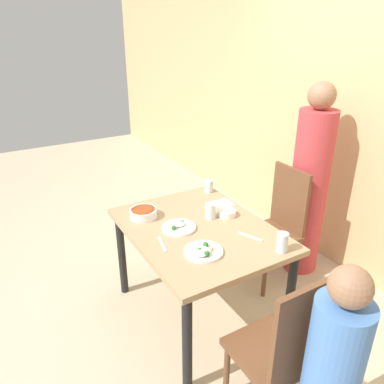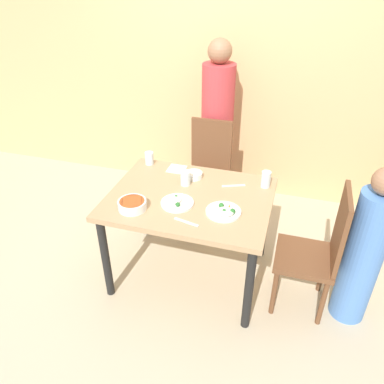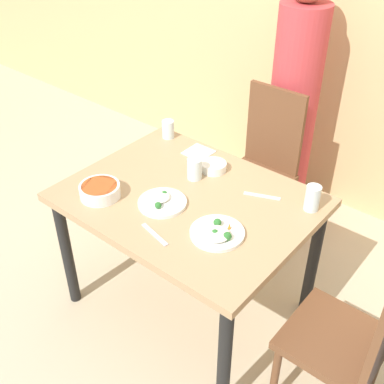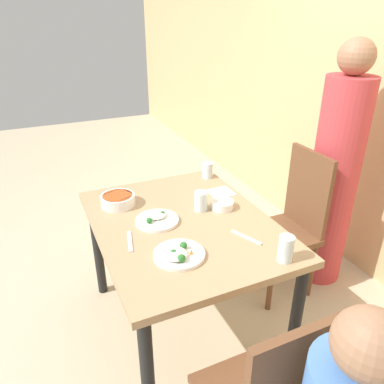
{
  "view_description": "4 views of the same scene",
  "coord_description": "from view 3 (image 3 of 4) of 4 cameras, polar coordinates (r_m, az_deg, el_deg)",
  "views": [
    {
      "loc": [
        1.91,
        -1.17,
        2.04
      ],
      "look_at": [
        -0.12,
        0.01,
        0.97
      ],
      "focal_mm": 35.0,
      "sensor_mm": 36.0,
      "label": 1
    },
    {
      "loc": [
        0.67,
        -2.18,
        2.22
      ],
      "look_at": [
        0.03,
        -0.06,
        0.83
      ],
      "focal_mm": 35.0,
      "sensor_mm": 36.0,
      "label": 2
    },
    {
      "loc": [
        1.21,
        -1.44,
        2.12
      ],
      "look_at": [
        -0.0,
        0.03,
        0.76
      ],
      "focal_mm": 45.0,
      "sensor_mm": 36.0,
      "label": 3
    },
    {
      "loc": [
        1.6,
        -0.67,
        1.79
      ],
      "look_at": [
        -0.1,
        0.1,
        0.86
      ],
      "focal_mm": 35.0,
      "sensor_mm": 36.0,
      "label": 4
    }
  ],
  "objects": [
    {
      "name": "person_adult",
      "position": [
        3.17,
        11.83,
        9.44
      ],
      "size": [
        0.3,
        0.3,
        1.64
      ],
      "color": "#C63D42",
      "rests_on": "ground_plane"
    },
    {
      "name": "glass_water_center",
      "position": [
        2.81,
        -2.85,
        7.45
      ],
      "size": [
        0.07,
        0.07,
        0.11
      ],
      "color": "silver",
      "rests_on": "dining_table"
    },
    {
      "name": "plate_rice_child",
      "position": [
        2.28,
        -3.63,
        -1.12
      ],
      "size": [
        0.23,
        0.23,
        0.05
      ],
      "color": "white",
      "rests_on": "dining_table"
    },
    {
      "name": "glass_water_short",
      "position": [
        2.43,
        0.3,
        2.78
      ],
      "size": [
        0.08,
        0.08,
        0.11
      ],
      "color": "silver",
      "rests_on": "dining_table"
    },
    {
      "name": "wall_back",
      "position": [
        3.25,
        17.55,
        20.23
      ],
      "size": [
        10.0,
        0.06,
        2.7
      ],
      "color": "tan",
      "rests_on": "ground_plane"
    },
    {
      "name": "chair_adult_spot",
      "position": [
        3.04,
        8.33,
        3.29
      ],
      "size": [
        0.4,
        0.4,
        0.99
      ],
      "color": "brown",
      "rests_on": "ground_plane"
    },
    {
      "name": "chair_child_spot",
      "position": [
        2.13,
        18.85,
        -15.84
      ],
      "size": [
        0.4,
        0.4,
        0.99
      ],
      "rotation": [
        0.0,
        0.0,
        -1.57
      ],
      "color": "brown",
      "rests_on": "ground_plane"
    },
    {
      "name": "dining_table",
      "position": [
        2.39,
        -0.42,
        -2.33
      ],
      "size": [
        1.17,
        0.91,
        0.75
      ],
      "color": "tan",
      "rests_on": "ground_plane"
    },
    {
      "name": "spoon_steel",
      "position": [
        2.11,
        -4.45,
        -5.04
      ],
      "size": [
        0.18,
        0.06,
        0.01
      ],
      "color": "silver",
      "rests_on": "dining_table"
    },
    {
      "name": "fork_steel",
      "position": [
        2.35,
        8.3,
        -0.47
      ],
      "size": [
        0.17,
        0.09,
        0.01
      ],
      "color": "silver",
      "rests_on": "dining_table"
    },
    {
      "name": "bowl_curry",
      "position": [
        2.36,
        -10.87,
        0.19
      ],
      "size": [
        0.2,
        0.2,
        0.06
      ],
      "color": "white",
      "rests_on": "dining_table"
    },
    {
      "name": "napkin_folded",
      "position": [
        2.68,
        0.8,
        4.73
      ],
      "size": [
        0.14,
        0.14,
        0.01
      ],
      "color": "white",
      "rests_on": "dining_table"
    },
    {
      "name": "ground_plane",
      "position": [
        2.84,
        -0.36,
        -12.91
      ],
      "size": [
        10.0,
        10.0,
        0.0
      ],
      "primitive_type": "plane",
      "color": "beige"
    },
    {
      "name": "plate_rice_adult",
      "position": [
        2.09,
        3.03,
        -4.86
      ],
      "size": [
        0.24,
        0.24,
        0.06
      ],
      "color": "white",
      "rests_on": "dining_table"
    },
    {
      "name": "bowl_rice_small",
      "position": [
        2.51,
        2.59,
        3.06
      ],
      "size": [
        0.13,
        0.13,
        0.04
      ],
      "color": "white",
      "rests_on": "dining_table"
    },
    {
      "name": "glass_water_tall",
      "position": [
        2.28,
        14.09,
        -0.69
      ],
      "size": [
        0.07,
        0.07,
        0.13
      ],
      "color": "silver",
      "rests_on": "dining_table"
    }
  ]
}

